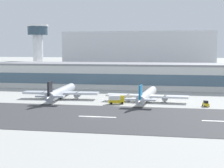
# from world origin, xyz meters

# --- Properties ---
(ground_plane) EXTENTS (1400.00, 1400.00, 0.00)m
(ground_plane) POSITION_xyz_m (0.00, 0.00, 0.00)
(ground_plane) COLOR #A8A8A3
(runway_strip) EXTENTS (800.00, 43.19, 0.08)m
(runway_strip) POSITION_xyz_m (0.00, 0.97, 0.04)
(runway_strip) COLOR #38383A
(runway_strip) RESTS_ON ground_plane
(runway_centreline_dash_4) EXTENTS (12.00, 1.20, 0.01)m
(runway_centreline_dash_4) POSITION_xyz_m (1.32, 0.97, 0.09)
(runway_centreline_dash_4) COLOR white
(runway_centreline_dash_4) RESTS_ON runway_strip
(runway_centreline_dash_5) EXTENTS (12.00, 1.20, 0.01)m
(runway_centreline_dash_5) POSITION_xyz_m (39.17, 0.97, 0.09)
(runway_centreline_dash_5) COLOR white
(runway_centreline_dash_5) RESTS_ON runway_strip
(terminal_building) EXTENTS (147.22, 29.49, 13.19)m
(terminal_building) POSITION_xyz_m (-5.33, 88.30, 6.60)
(terminal_building) COLOR silver
(terminal_building) RESTS_ON ground_plane
(control_tower) EXTENTS (14.19, 14.19, 36.91)m
(control_tower) POSITION_xyz_m (-66.70, 120.92, 23.96)
(control_tower) COLOR silver
(control_tower) RESTS_ON ground_plane
(distant_hotel_block) EXTENTS (134.19, 30.71, 35.98)m
(distant_hotel_block) POSITION_xyz_m (-10.60, 219.14, 17.99)
(distant_hotel_block) COLOR #BCBCC1
(distant_hotel_block) RESTS_ON ground_plane
(airliner_black_tail_gate_0) EXTENTS (32.42, 42.71, 8.91)m
(airliner_black_tail_gate_0) POSITION_xyz_m (-23.00, 37.31, 2.84)
(airliner_black_tail_gate_0) COLOR silver
(airliner_black_tail_gate_0) RESTS_ON ground_plane
(airliner_blue_tail_gate_1) EXTENTS (33.23, 39.66, 8.27)m
(airliner_blue_tail_gate_1) POSITION_xyz_m (13.55, 35.33, 2.64)
(airliner_blue_tail_gate_1) COLOR silver
(airliner_blue_tail_gate_1) RESTS_ON ground_plane
(service_box_truck_0) EXTENTS (6.45, 4.22, 3.25)m
(service_box_truck_0) POSITION_xyz_m (2.57, 28.24, 1.79)
(service_box_truck_0) COLOR gold
(service_box_truck_0) RESTS_ON ground_plane
(service_baggage_tug_1) EXTENTS (2.58, 3.52, 2.20)m
(service_baggage_tug_1) POSITION_xyz_m (36.15, 28.30, 1.05)
(service_baggage_tug_1) COLOR gold
(service_baggage_tug_1) RESTS_ON ground_plane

